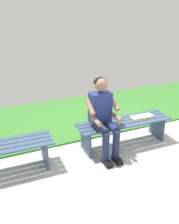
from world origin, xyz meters
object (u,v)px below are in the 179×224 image
object	(u,v)px
bench_near	(124,127)
person_seated	(103,115)
book_open	(142,117)
apple	(119,119)
bench_far	(1,153)

from	to	relation	value
bench_near	person_seated	size ratio (longest dim) A/B	1.32
book_open	apple	bearing A→B (deg)	-2.20
bench_near	bench_far	xyz separation A→B (m)	(2.03, 0.00, -0.01)
bench_far	person_seated	bearing A→B (deg)	176.34
apple	bench_near	bearing A→B (deg)	158.17
bench_far	book_open	bearing A→B (deg)	-179.90
bench_near	book_open	bearing A→B (deg)	-179.35
person_seated	apple	bearing A→B (deg)	-160.51
bench_near	apple	distance (m)	0.17
apple	bench_far	bearing A→B (deg)	0.91
person_seated	apple	size ratio (longest dim) A/B	17.82
bench_near	person_seated	distance (m)	0.58
bench_far	person_seated	world-z (taller)	person_seated
bench_far	book_open	distance (m)	2.40
bench_near	person_seated	bearing A→B (deg)	12.65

